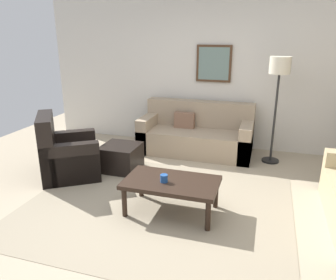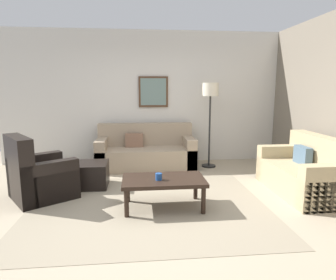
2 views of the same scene
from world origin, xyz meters
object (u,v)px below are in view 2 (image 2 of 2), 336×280
coffee_table (164,182)px  lamp_standing (210,98)px  framed_artwork (153,92)px  couch_main (146,152)px  cup (159,177)px  ottoman (90,175)px  couch_loveseat (308,174)px  armchair_leather (37,178)px

coffee_table → lamp_standing: size_ratio=0.64×
lamp_standing → framed_artwork: size_ratio=2.65×
couch_main → cup: size_ratio=21.61×
lamp_standing → ottoman: bearing=-155.0°
couch_main → cup: bearing=-87.3°
cup → lamp_standing: bearing=60.4°
couch_loveseat → coffee_table: bearing=-171.0°
cup → couch_main: bearing=92.7°
cup → coffee_table: bearing=40.6°
armchair_leather → cup: size_ratio=12.32×
armchair_leather → couch_loveseat: bearing=-2.3°
coffee_table → framed_artwork: framed_artwork is taller
cup → couch_loveseat: bearing=10.2°
couch_loveseat → coffee_table: couch_loveseat is taller
ottoman → cup: 1.51m
coffee_table → couch_loveseat: bearing=9.0°
lamp_standing → coffee_table: bearing=-118.8°
framed_artwork → armchair_leather: bearing=-131.5°
armchair_leather → coffee_table: 1.88m
couch_main → coffee_table: size_ratio=1.77×
cup → lamp_standing: size_ratio=0.05×
couch_main → ottoman: size_ratio=3.48×
couch_main → framed_artwork: framed_artwork is taller
couch_loveseat → lamp_standing: bearing=124.3°
couch_loveseat → coffee_table: size_ratio=1.40×
ottoman → coffee_table: 1.50m
couch_main → couch_loveseat: (2.44, -1.82, 0.00)m
ottoman → cup: cup is taller
cup → framed_artwork: 2.85m
lamp_standing → framed_artwork: bearing=154.2°
ottoman → lamp_standing: lamp_standing is taller
ottoman → framed_artwork: bearing=54.4°
couch_loveseat → armchair_leather: armchair_leather is taller
couch_loveseat → ottoman: couch_loveseat is taller
armchair_leather → ottoman: bearing=34.4°
cup → framed_artwork: framed_artwork is taller
couch_loveseat → armchair_leather: bearing=177.7°
framed_artwork → couch_loveseat: bearing=-44.5°
couch_loveseat → coffee_table: 2.29m
armchair_leather → coffee_table: (1.80, -0.53, 0.05)m
coffee_table → cup: size_ratio=12.19×
cup → framed_artwork: size_ratio=0.14×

